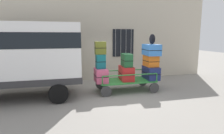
{
  "coord_description": "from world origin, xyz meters",
  "views": [
    {
      "loc": [
        -2.17,
        -7.6,
        2.38
      ],
      "look_at": [
        -0.22,
        0.03,
        1.09
      ],
      "focal_mm": 30.36,
      "sensor_mm": 36.0,
      "label": 1
    }
  ],
  "objects_px": {
    "van": "(16,53)",
    "suitcase_left_middle": "(101,61)",
    "suitcase_midleft_bottom": "(126,73)",
    "suitcase_center_middle": "(151,61)",
    "suitcase_center_bottom": "(151,73)",
    "luggage_cart": "(126,82)",
    "suitcase_center_top": "(151,50)",
    "suitcase_left_top": "(100,48)",
    "suitcase_left_bottom": "(101,75)",
    "backpack": "(152,39)",
    "suitcase_midleft_middle": "(127,60)"
  },
  "relations": [
    {
      "from": "luggage_cart",
      "to": "suitcase_midleft_bottom",
      "type": "distance_m",
      "value": 0.38
    },
    {
      "from": "suitcase_center_bottom",
      "to": "backpack",
      "type": "distance_m",
      "value": 1.48
    },
    {
      "from": "luggage_cart",
      "to": "backpack",
      "type": "relative_size",
      "value": 5.71
    },
    {
      "from": "van",
      "to": "suitcase_midleft_bottom",
      "type": "height_order",
      "value": "van"
    },
    {
      "from": "suitcase_midleft_bottom",
      "to": "suitcase_left_bottom",
      "type": "bearing_deg",
      "value": -176.97
    },
    {
      "from": "suitcase_midleft_bottom",
      "to": "suitcase_center_top",
      "type": "height_order",
      "value": "suitcase_center_top"
    },
    {
      "from": "van",
      "to": "suitcase_center_top",
      "type": "bearing_deg",
      "value": -0.77
    },
    {
      "from": "suitcase_center_bottom",
      "to": "suitcase_center_top",
      "type": "relative_size",
      "value": 0.98
    },
    {
      "from": "suitcase_midleft_middle",
      "to": "backpack",
      "type": "distance_m",
      "value": 1.46
    },
    {
      "from": "suitcase_center_middle",
      "to": "suitcase_center_top",
      "type": "xyz_separation_m",
      "value": [
        0.0,
        -0.02,
        0.49
      ]
    },
    {
      "from": "suitcase_center_top",
      "to": "suitcase_left_top",
      "type": "bearing_deg",
      "value": 178.6
    },
    {
      "from": "luggage_cart",
      "to": "suitcase_midleft_bottom",
      "type": "xyz_separation_m",
      "value": [
        -0.0,
        0.03,
        0.38
      ]
    },
    {
      "from": "suitcase_left_bottom",
      "to": "suitcase_center_bottom",
      "type": "bearing_deg",
      "value": -0.21
    },
    {
      "from": "suitcase_midleft_bottom",
      "to": "suitcase_center_middle",
      "type": "height_order",
      "value": "suitcase_center_middle"
    },
    {
      "from": "suitcase_left_top",
      "to": "suitcase_center_bottom",
      "type": "height_order",
      "value": "suitcase_left_top"
    },
    {
      "from": "suitcase_midleft_middle",
      "to": "backpack",
      "type": "relative_size",
      "value": 1.63
    },
    {
      "from": "suitcase_left_top",
      "to": "suitcase_midleft_bottom",
      "type": "distance_m",
      "value": 1.59
    },
    {
      "from": "suitcase_midleft_bottom",
      "to": "backpack",
      "type": "relative_size",
      "value": 2.25
    },
    {
      "from": "suitcase_center_middle",
      "to": "suitcase_midleft_bottom",
      "type": "bearing_deg",
      "value": 178.53
    },
    {
      "from": "van",
      "to": "suitcase_center_top",
      "type": "relative_size",
      "value": 4.58
    },
    {
      "from": "suitcase_center_top",
      "to": "backpack",
      "type": "distance_m",
      "value": 0.46
    },
    {
      "from": "luggage_cart",
      "to": "suitcase_left_top",
      "type": "bearing_deg",
      "value": 178.15
    },
    {
      "from": "suitcase_left_top",
      "to": "backpack",
      "type": "bearing_deg",
      "value": -0.98
    },
    {
      "from": "suitcase_left_top",
      "to": "suitcase_center_bottom",
      "type": "distance_m",
      "value": 2.53
    },
    {
      "from": "van",
      "to": "suitcase_left_top",
      "type": "xyz_separation_m",
      "value": [
        3.19,
        -0.02,
        0.15
      ]
    },
    {
      "from": "suitcase_midleft_middle",
      "to": "luggage_cart",
      "type": "bearing_deg",
      "value": 90.0
    },
    {
      "from": "van",
      "to": "suitcase_left_top",
      "type": "bearing_deg",
      "value": -0.32
    },
    {
      "from": "van",
      "to": "suitcase_left_middle",
      "type": "relative_size",
      "value": 7.91
    },
    {
      "from": "van",
      "to": "suitcase_left_bottom",
      "type": "distance_m",
      "value": 3.34
    },
    {
      "from": "suitcase_center_top",
      "to": "suitcase_midleft_middle",
      "type": "bearing_deg",
      "value": -179.99
    },
    {
      "from": "van",
      "to": "suitcase_left_top",
      "type": "relative_size",
      "value": 8.84
    },
    {
      "from": "van",
      "to": "suitcase_center_bottom",
      "type": "xyz_separation_m",
      "value": [
        5.45,
        -0.09,
        -0.98
      ]
    },
    {
      "from": "suitcase_center_middle",
      "to": "suitcase_center_top",
      "type": "height_order",
      "value": "suitcase_center_top"
    },
    {
      "from": "suitcase_center_middle",
      "to": "suitcase_center_top",
      "type": "distance_m",
      "value": 0.49
    },
    {
      "from": "suitcase_left_bottom",
      "to": "suitcase_midleft_bottom",
      "type": "relative_size",
      "value": 0.9
    },
    {
      "from": "suitcase_left_top",
      "to": "suitcase_center_middle",
      "type": "bearing_deg",
      "value": -0.87
    },
    {
      "from": "luggage_cart",
      "to": "suitcase_left_top",
      "type": "distance_m",
      "value": 1.88
    },
    {
      "from": "suitcase_center_bottom",
      "to": "luggage_cart",
      "type": "bearing_deg",
      "value": 178.13
    },
    {
      "from": "suitcase_left_bottom",
      "to": "suitcase_midleft_middle",
      "type": "bearing_deg",
      "value": 0.5
    },
    {
      "from": "suitcase_left_middle",
      "to": "suitcase_center_bottom",
      "type": "bearing_deg",
      "value": -1.16
    },
    {
      "from": "suitcase_center_middle",
      "to": "backpack",
      "type": "height_order",
      "value": "backpack"
    },
    {
      "from": "suitcase_left_top",
      "to": "suitcase_center_middle",
      "type": "height_order",
      "value": "suitcase_left_top"
    },
    {
      "from": "suitcase_center_middle",
      "to": "backpack",
      "type": "distance_m",
      "value": 0.95
    },
    {
      "from": "suitcase_left_bottom",
      "to": "suitcase_left_top",
      "type": "height_order",
      "value": "suitcase_left_top"
    },
    {
      "from": "suitcase_center_bottom",
      "to": "backpack",
      "type": "bearing_deg",
      "value": 44.32
    },
    {
      "from": "suitcase_center_top",
      "to": "suitcase_center_bottom",
      "type": "bearing_deg",
      "value": -90.0
    },
    {
      "from": "suitcase_center_top",
      "to": "backpack",
      "type": "bearing_deg",
      "value": 24.36
    },
    {
      "from": "suitcase_center_bottom",
      "to": "suitcase_center_middle",
      "type": "height_order",
      "value": "suitcase_center_middle"
    },
    {
      "from": "suitcase_center_bottom",
      "to": "suitcase_center_middle",
      "type": "relative_size",
      "value": 1.33
    },
    {
      "from": "luggage_cart",
      "to": "suitcase_center_bottom",
      "type": "bearing_deg",
      "value": -1.87
    }
  ]
}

